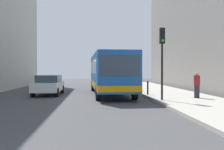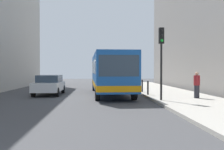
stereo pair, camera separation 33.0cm
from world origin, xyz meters
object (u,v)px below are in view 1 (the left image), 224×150
at_px(bollard_mid, 142,86).
at_px(pedestrian_near_signal, 197,85).
at_px(car_beside_bus, 49,84).
at_px(bollard_near, 148,88).
at_px(bus, 110,72).
at_px(traffic_light, 162,50).

xyz_separation_m(bollard_mid, pedestrian_near_signal, (2.53, -4.85, 0.32)).
xyz_separation_m(car_beside_bus, bollard_near, (7.10, -1.85, -0.16)).
relative_size(bus, bollard_mid, 11.69).
bearing_deg(traffic_light, bollard_near, 91.64).
bearing_deg(bollard_mid, bollard_near, -90.00).
distance_m(bus, pedestrian_near_signal, 6.75).
height_order(car_beside_bus, pedestrian_near_signal, pedestrian_near_signal).
bearing_deg(bus, bollard_mid, -172.14).
distance_m(bollard_near, pedestrian_near_signal, 3.56).
distance_m(car_beside_bus, pedestrian_near_signal, 10.56).
xyz_separation_m(car_beside_bus, bollard_mid, (7.10, 0.52, -0.16)).
xyz_separation_m(traffic_light, pedestrian_near_signal, (2.43, 1.01, -2.06)).
bearing_deg(bus, pedestrian_near_signal, 136.78).
distance_m(bus, bollard_near, 3.36).
xyz_separation_m(bus, traffic_light, (2.63, -5.41, 1.28)).
xyz_separation_m(traffic_light, bollard_near, (-0.10, 3.49, -2.38)).
bearing_deg(pedestrian_near_signal, bollard_near, 32.06).
distance_m(bus, car_beside_bus, 4.67).
xyz_separation_m(bollard_near, pedestrian_near_signal, (2.53, -2.48, 0.32)).
height_order(bus, car_beside_bus, bus).
bearing_deg(bollard_mid, car_beside_bus, -175.83).
relative_size(bollard_near, bollard_mid, 1.00).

